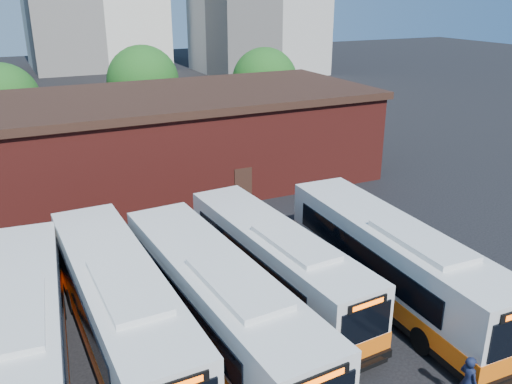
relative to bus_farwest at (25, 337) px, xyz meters
name	(u,v)px	position (x,y,z in m)	size (l,w,h in m)	color
ground	(318,330)	(10.74, -2.21, -1.58)	(220.00, 220.00, 0.00)	black
bus_farwest	(25,337)	(0.00, 0.00, 0.00)	(3.76, 12.92, 3.48)	silver
bus_west	(121,311)	(3.36, 0.00, 0.10)	(3.20, 13.63, 3.69)	silver
bus_midwest	(218,308)	(6.73, -1.43, 0.11)	(3.69, 13.75, 3.71)	silver
bus_mideast	(276,266)	(10.37, 0.85, -0.03)	(3.42, 12.68, 3.42)	silver
bus_east	(393,265)	(14.89, -1.54, 0.11)	(3.23, 13.74, 3.72)	silver
transit_worker	(468,382)	(12.86, -7.97, -0.61)	(0.71, 0.46, 1.94)	#111832
depot_building	(168,138)	(10.74, 17.79, 1.68)	(28.60, 12.60, 6.40)	maroon
tree_west	(2,101)	(0.74, 29.79, 3.07)	(6.00, 6.00, 7.65)	#382314
tree_mid	(143,81)	(12.74, 31.79, 3.50)	(6.56, 6.56, 8.36)	#382314
tree_east	(265,81)	(23.74, 28.79, 3.25)	(6.24, 6.24, 7.96)	#382314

